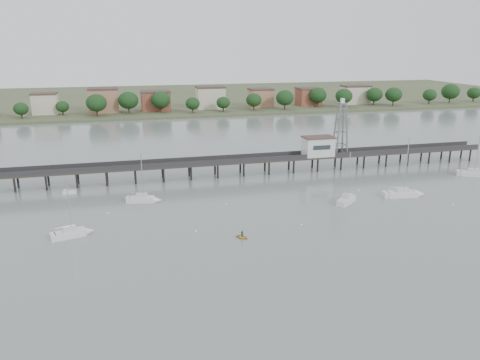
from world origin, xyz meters
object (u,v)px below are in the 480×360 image
object	(u,v)px
lattice_tower	(341,129)
white_tender	(69,192)
sailboat_b	(146,199)
sailboat_e	(478,174)
sailboat_d	(408,194)
sailboat_a	(76,233)
yellow_dinghy	(242,238)
pier	(229,162)
sailboat_c	(348,199)

from	to	relation	value
lattice_tower	white_tender	xyz separation A→B (m)	(-71.30, -6.08, -10.72)
sailboat_b	sailboat_e	xyz separation A→B (m)	(86.13, -0.02, -0.01)
sailboat_d	white_tender	size ratio (longest dim) A/B	4.62
sailboat_e	sailboat_a	bearing A→B (deg)	-142.00
sailboat_e	yellow_dinghy	size ratio (longest dim) A/B	5.81
sailboat_b	sailboat_d	size ratio (longest dim) A/B	0.80
lattice_tower	yellow_dinghy	bearing A→B (deg)	-133.18
sailboat_e	yellow_dinghy	xyz separation A→B (m)	(-70.53, -24.30, -0.64)
sailboat_b	white_tender	size ratio (longest dim) A/B	3.68
pier	sailboat_d	xyz separation A→B (m)	(35.80, -27.20, -3.16)
pier	white_tender	xyz separation A→B (m)	(-39.80, -6.08, -3.42)
white_tender	sailboat_c	bearing A→B (deg)	-21.20
pier	sailboat_d	size ratio (longest dim) A/B	10.16
yellow_dinghy	sailboat_a	bearing A→B (deg)	125.71
sailboat_a	sailboat_e	size ratio (longest dim) A/B	0.85
lattice_tower	sailboat_c	size ratio (longest dim) A/B	1.30
sailboat_b	sailboat_e	world-z (taller)	sailboat_e
lattice_tower	sailboat_b	size ratio (longest dim) A/B	1.32
sailboat_a	white_tender	world-z (taller)	sailboat_a
sailboat_a	yellow_dinghy	bearing A→B (deg)	-32.69
sailboat_a	sailboat_d	distance (m)	72.13
sailboat_e	sailboat_d	size ratio (longest dim) A/B	0.93
sailboat_d	yellow_dinghy	world-z (taller)	sailboat_d
sailboat_e	sailboat_c	bearing A→B (deg)	-137.20
sailboat_c	white_tender	size ratio (longest dim) A/B	3.73
sailboat_d	sailboat_e	bearing A→B (deg)	29.09
sailboat_e	sailboat_c	world-z (taller)	sailboat_e
white_tender	yellow_dinghy	bearing A→B (deg)	-48.65
lattice_tower	sailboat_e	world-z (taller)	lattice_tower
sailboat_c	yellow_dinghy	distance (m)	31.00
sailboat_d	lattice_tower	bearing A→B (deg)	107.32
lattice_tower	yellow_dinghy	xyz separation A→B (m)	(-38.44, -40.96, -11.10)
sailboat_a	sailboat_d	bearing A→B (deg)	-12.55
pier	sailboat_b	distance (m)	28.20
sailboat_a	sailboat_d	size ratio (longest dim) A/B	0.79
pier	sailboat_a	size ratio (longest dim) A/B	12.85
lattice_tower	sailboat_c	world-z (taller)	lattice_tower
pier	lattice_tower	distance (m)	32.34
pier	white_tender	bearing A→B (deg)	-171.31
sailboat_b	sailboat_d	world-z (taller)	sailboat_d
lattice_tower	sailboat_b	xyz separation A→B (m)	(-54.04, -16.65, -10.45)
pier	sailboat_b	world-z (taller)	sailboat_b
sailboat_c	yellow_dinghy	world-z (taller)	sailboat_c
sailboat_a	sailboat_e	distance (m)	100.99
sailboat_d	sailboat_c	xyz separation A→B (m)	(-14.93, -0.09, 0.01)
lattice_tower	sailboat_c	xyz separation A→B (m)	(-10.63, -27.29, -10.45)
yellow_dinghy	lattice_tower	bearing A→B (deg)	8.27
sailboat_d	yellow_dinghy	xyz separation A→B (m)	(-42.74, -13.76, -0.63)
sailboat_d	pier	bearing A→B (deg)	151.11
pier	white_tender	world-z (taller)	pier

